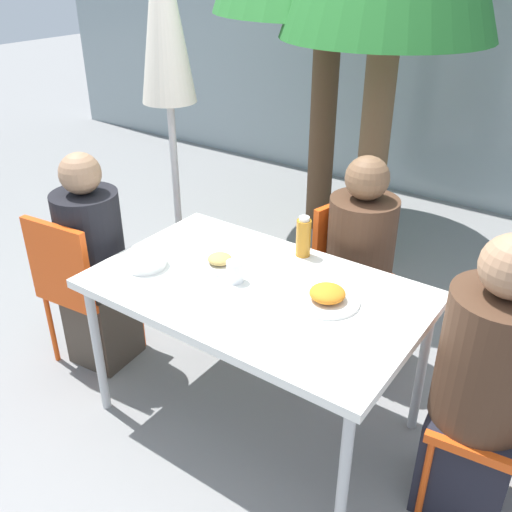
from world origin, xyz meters
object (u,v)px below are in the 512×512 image
object	(u,v)px
chair_far	(352,268)
salad_bowl	(145,260)
closed_umbrella	(165,33)
drinking_cup	(235,271)
chair_right	(497,395)
person_far	(358,271)
person_right	(482,392)
person_left	(95,269)
chair_left	(78,280)
bottle	(303,237)

from	to	relation	value
chair_far	salad_bowl	world-z (taller)	chair_far
closed_umbrella	drinking_cup	world-z (taller)	closed_umbrella
chair_right	person_far	bearing A→B (deg)	-36.97
chair_far	salad_bowl	xyz separation A→B (m)	(-0.62, -0.91, 0.26)
salad_bowl	person_far	bearing A→B (deg)	50.89
salad_bowl	chair_far	bearing A→B (deg)	55.77
closed_umbrella	chair_far	bearing A→B (deg)	4.93
person_right	person_left	bearing A→B (deg)	-0.23
person_left	chair_far	distance (m)	1.37
chair_far	person_far	world-z (taller)	person_far
person_right	person_far	bearing A→B (deg)	-42.37
chair_left	closed_umbrella	world-z (taller)	closed_umbrella
chair_right	bottle	bearing A→B (deg)	-16.05
closed_umbrella	salad_bowl	world-z (taller)	closed_umbrella
person_right	drinking_cup	bearing A→B (deg)	0.30
bottle	chair_far	bearing A→B (deg)	78.52
drinking_cup	salad_bowl	bearing A→B (deg)	-162.41
chair_far	chair_right	bearing A→B (deg)	71.26
person_far	salad_bowl	distance (m)	1.11
chair_far	bottle	distance (m)	0.52
chair_left	salad_bowl	bearing A→B (deg)	-2.04
person_far	closed_umbrella	size ratio (longest dim) A/B	0.52
chair_right	chair_far	xyz separation A→B (m)	(-0.91, 0.57, 0.00)
chair_left	bottle	bearing A→B (deg)	22.17
person_right	closed_umbrella	world-z (taller)	closed_umbrella
person_right	person_far	xyz separation A→B (m)	(-0.80, 0.59, -0.02)
person_left	person_right	world-z (taller)	person_right
chair_left	salad_bowl	world-z (taller)	chair_left
chair_left	person_left	xyz separation A→B (m)	(0.04, 0.08, 0.04)
person_left	bottle	bearing A→B (deg)	19.27
chair_far	bottle	xyz separation A→B (m)	(-0.08, -0.40, 0.32)
closed_umbrella	drinking_cup	distance (m)	1.45
person_far	closed_umbrella	xyz separation A→B (m)	(-1.23, -0.03, 1.09)
bottle	salad_bowl	size ratio (longest dim) A/B	1.02
person_left	chair_right	xyz separation A→B (m)	(1.98, 0.29, -0.04)
person_right	person_far	size ratio (longest dim) A/B	1.04
bottle	closed_umbrella	bearing A→B (deg)	164.67
chair_far	person_right	bearing A→B (deg)	66.33
person_left	bottle	distance (m)	1.12
salad_bowl	chair_left	bearing A→B (deg)	-176.35
person_right	chair_far	xyz separation A→B (m)	(-0.87, 0.66, -0.05)
closed_umbrella	salad_bowl	bearing A→B (deg)	-55.94
chair_left	salad_bowl	xyz separation A→B (m)	(0.49, 0.03, 0.26)
person_left	chair_right	world-z (taller)	person_left
person_left	closed_umbrella	size ratio (longest dim) A/B	0.53
chair_left	drinking_cup	xyz separation A→B (m)	(0.91, 0.16, 0.28)
person_left	salad_bowl	xyz separation A→B (m)	(0.45, -0.05, 0.22)
chair_far	person_far	bearing A→B (deg)	57.93
chair_right	bottle	distance (m)	1.06
chair_far	salad_bowl	bearing A→B (deg)	-20.90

